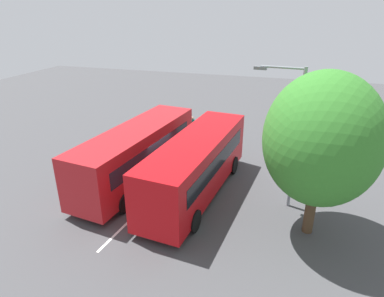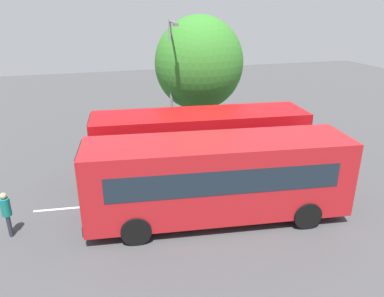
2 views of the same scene
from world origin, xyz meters
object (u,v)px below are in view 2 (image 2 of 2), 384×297
bus_center_left (217,177)px  street_lamp (172,76)px  bus_far_left (199,143)px  depot_tree (199,64)px  pedestrian (6,211)px

bus_center_left → street_lamp: size_ratio=1.42×
bus_far_left → depot_tree: bearing=-101.2°
bus_center_left → street_lamp: street_lamp is taller
bus_center_left → street_lamp: (-0.24, -8.00, 2.23)m
pedestrian → depot_tree: size_ratio=0.24×
bus_center_left → pedestrian: 7.32m
bus_far_left → bus_center_left: (0.43, 3.55, 0.00)m
bus_center_left → street_lamp: bearing=-84.7°
pedestrian → street_lamp: bearing=24.9°
pedestrian → street_lamp: street_lamp is taller
pedestrian → depot_tree: depot_tree is taller
pedestrian → bus_center_left: bearing=-26.0°
bus_far_left → pedestrian: size_ratio=5.82×
pedestrian → street_lamp: 10.69m
bus_far_left → street_lamp: street_lamp is taller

